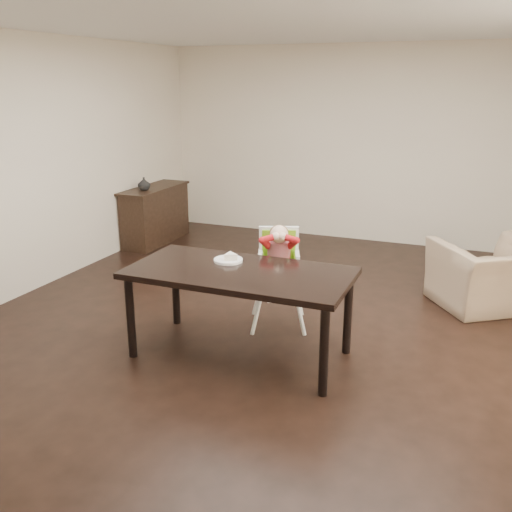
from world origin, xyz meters
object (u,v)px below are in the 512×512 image
(dining_table, at_px, (240,279))
(armchair, at_px, (492,265))
(sideboard, at_px, (155,215))
(high_chair, at_px, (279,255))

(dining_table, height_order, armchair, armchair)
(dining_table, relative_size, sideboard, 1.43)
(dining_table, height_order, high_chair, high_chair)
(high_chair, xyz_separation_m, sideboard, (-2.59, 2.05, -0.29))
(high_chair, height_order, sideboard, high_chair)
(armchair, relative_size, sideboard, 0.81)
(dining_table, xyz_separation_m, armchair, (1.92, 1.92, -0.22))
(dining_table, bearing_deg, armchair, 45.07)
(armchair, bearing_deg, high_chair, -2.22)
(armchair, bearing_deg, dining_table, 9.81)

